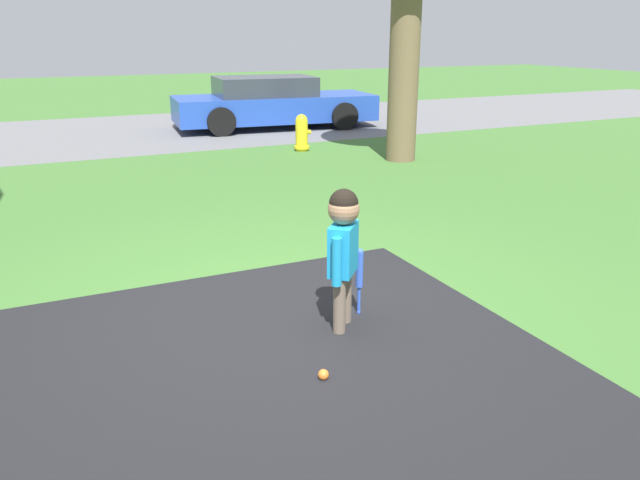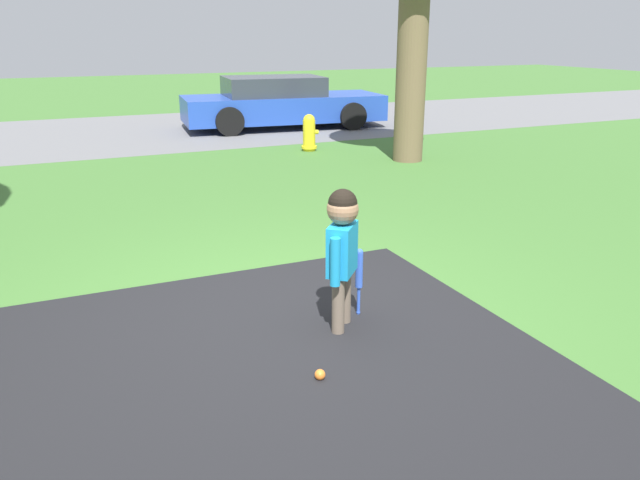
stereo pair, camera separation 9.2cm
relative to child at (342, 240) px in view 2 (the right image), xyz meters
name	(u,v)px [view 2 (the right image)]	position (x,y,z in m)	size (l,w,h in m)	color
ground_plane	(276,313)	(-0.37, 0.44, -0.70)	(60.00, 60.00, 0.00)	#3D6B2D
street_strip	(118,133)	(-0.37, 10.67, -0.70)	(40.00, 6.00, 0.01)	slate
child	(342,240)	(0.00, 0.00, 0.00)	(0.32, 0.35, 1.08)	#6B5B4C
baseball_bat	(359,272)	(0.22, 0.15, -0.34)	(0.06, 0.06, 0.55)	blue
sports_ball	(320,375)	(-0.46, -0.63, -0.67)	(0.07, 0.07, 0.07)	orange
fire_hydrant	(309,133)	(2.67, 6.93, -0.37)	(0.32, 0.29, 0.68)	yellow
parked_car	(281,103)	(3.24, 9.94, -0.14)	(4.71, 2.24, 1.17)	#2347AD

